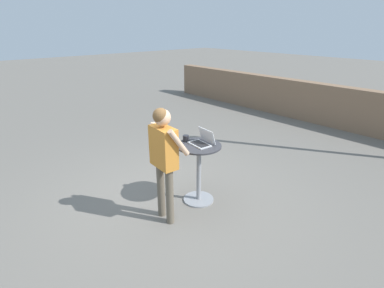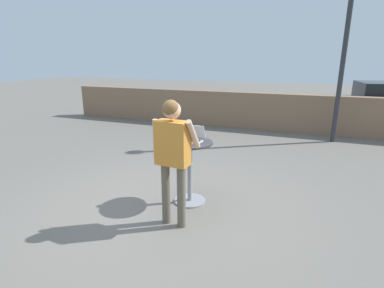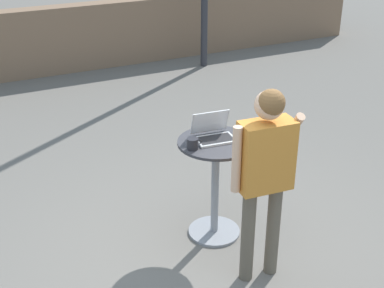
# 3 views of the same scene
# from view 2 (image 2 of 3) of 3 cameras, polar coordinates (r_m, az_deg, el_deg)

# --- Properties ---
(ground_plane) EXTENTS (50.00, 50.00, 0.00)m
(ground_plane) POSITION_cam_2_polar(r_m,az_deg,el_deg) (4.51, -5.98, -12.09)
(ground_plane) COLOR slate
(pavement_kerb) EXTENTS (12.29, 0.35, 1.12)m
(pavement_kerb) POSITION_cam_2_polar(r_m,az_deg,el_deg) (9.57, 9.85, 6.37)
(pavement_kerb) COLOR #84664C
(pavement_kerb) RESTS_ON ground_plane
(cafe_table) EXTENTS (0.67, 0.67, 0.95)m
(cafe_table) POSITION_cam_2_polar(r_m,az_deg,el_deg) (4.46, -0.42, -4.02)
(cafe_table) COLOR gray
(cafe_table) RESTS_ON ground_plane
(laptop) EXTENTS (0.37, 0.31, 0.23)m
(laptop) POSITION_cam_2_polar(r_m,az_deg,el_deg) (4.39, -0.07, 1.27)
(laptop) COLOR silver
(laptop) RESTS_ON cafe_table
(coffee_mug) EXTENTS (0.13, 0.10, 0.10)m
(coffee_mug) POSITION_cam_2_polar(r_m,az_deg,el_deg) (4.39, -3.65, 1.18)
(coffee_mug) COLOR #232328
(coffee_mug) RESTS_ON cafe_table
(standing_person) EXTENTS (0.57, 0.35, 1.65)m
(standing_person) POSITION_cam_2_polar(r_m,az_deg,el_deg) (3.69, -3.72, -0.84)
(standing_person) COLOR brown
(standing_person) RESTS_ON ground_plane
(street_lamp) EXTENTS (0.32, 0.32, 4.97)m
(street_lamp) POSITION_cam_2_polar(r_m,az_deg,el_deg) (8.56, 27.79, 21.17)
(street_lamp) COLOR #2D2D33
(street_lamp) RESTS_ON ground_plane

